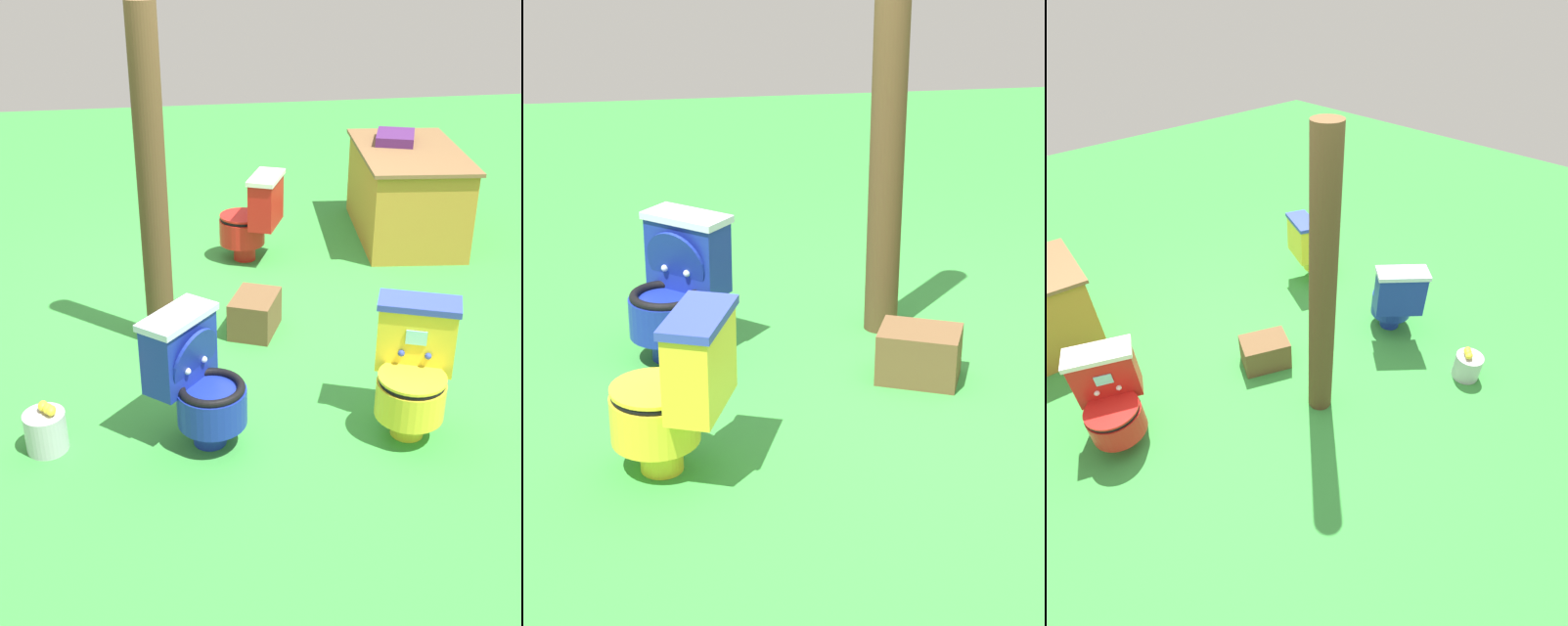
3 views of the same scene
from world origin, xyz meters
TOP-DOWN VIEW (x-y plane):
  - ground at (0.00, 0.00)m, footprint 14.00×14.00m
  - toilet_yellow at (1.37, 0.70)m, footprint 0.61×0.56m
  - toilet_blue at (1.28, -0.45)m, footprint 0.63×0.63m
  - wooden_post at (0.17, -0.59)m, footprint 0.18×0.18m
  - small_crate at (0.14, 0.04)m, footprint 0.47×0.41m
  - lemon_bucket at (1.25, -1.25)m, footprint 0.22×0.22m

SIDE VIEW (x-z plane):
  - ground at x=0.00m, z-range 0.00..0.00m
  - lemon_bucket at x=1.25m, z-range -0.02..0.26m
  - small_crate at x=0.14m, z-range 0.00..0.26m
  - toilet_yellow at x=1.37m, z-range 0.01..0.73m
  - toilet_blue at x=1.28m, z-range 0.01..0.74m
  - wooden_post at x=0.17m, z-range 0.00..2.12m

